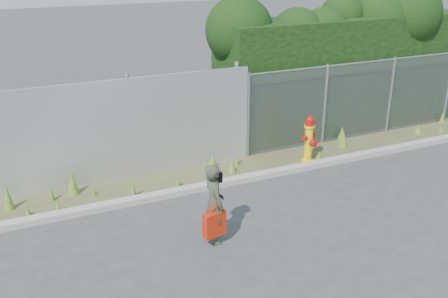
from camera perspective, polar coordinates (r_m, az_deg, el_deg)
The scene contains 10 objects.
ground at distance 9.20m, azimuth 5.39°, elevation -8.47°, with size 80.00×80.00×0.00m, color #3A3A3C.
curb at distance 10.58m, azimuth 0.58°, elevation -3.75°, with size 16.00×0.22×0.12m, color gray.
weed_strip at distance 10.94m, azimuth -3.16°, elevation -2.52°, with size 16.00×1.25×0.55m.
corrugated_fence at distance 10.48m, azimuth -18.62°, elevation 1.00°, with size 8.50×0.21×2.30m.
chainlink_fence at distance 13.37m, azimuth 15.13°, elevation 5.46°, with size 6.50×0.07×2.05m.
hedge at distance 14.07m, azimuth 13.73°, elevation 10.77°, with size 7.64×2.10×3.92m.
fire_hydrant at distance 11.64m, azimuth 9.67°, elevation 1.05°, with size 0.39×0.35×1.16m.
woman at distance 8.33m, azimuth -1.14°, elevation -6.24°, with size 0.52×0.34×1.41m, color #0E5D3C.
red_tote_bag at distance 8.32m, azimuth -1.12°, elevation -8.57°, with size 0.39×0.14×0.52m.
black_shoulder_bag at distance 8.36m, azimuth -1.06°, elevation -3.32°, with size 0.25×0.10×0.18m.
Camera 1 is at (-4.06, -6.83, 4.63)m, focal length 40.00 mm.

